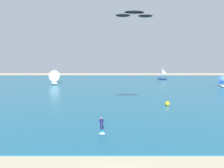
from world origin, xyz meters
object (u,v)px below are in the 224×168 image
marker_buoy (169,104)px  kite (135,14)px  sailboat_center_horizon (165,74)px  sailboat_far_left (224,82)px  kitesurfer (103,127)px  sailboat_trailing (55,77)px

marker_buoy → kite: bearing=-132.3°
sailboat_center_horizon → sailboat_far_left: bearing=-62.1°
sailboat_center_horizon → marker_buoy: bearing=-102.2°
kite → sailboat_far_left: size_ratio=1.51×
kitesurfer → marker_buoy: kitesurfer is taller
kite → marker_buoy: kite is taller
sailboat_far_left → marker_buoy: 33.96m
sailboat_far_left → marker_buoy: (-22.44, -25.45, -1.24)m
kitesurfer → marker_buoy: (11.12, 14.20, -0.22)m
kitesurfer → kite: size_ratio=0.37×
kite → marker_buoy: 17.39m
sailboat_far_left → marker_buoy: bearing=-131.4°
sailboat_far_left → sailboat_center_horizon: size_ratio=0.77×
sailboat_trailing → kite: bearing=-61.1°
sailboat_far_left → sailboat_center_horizon: (-12.02, 22.73, 0.49)m
kitesurfer → sailboat_trailing: 49.55m
sailboat_far_left → sailboat_center_horizon: sailboat_center_horizon is taller
sailboat_far_left → sailboat_trailing: sailboat_trailing is taller
kite → sailboat_center_horizon: bearing=72.8°
kitesurfer → marker_buoy: 18.04m
kitesurfer → kite: (4.27, 6.67, 13.88)m
kite → sailboat_trailing: size_ratio=1.05×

